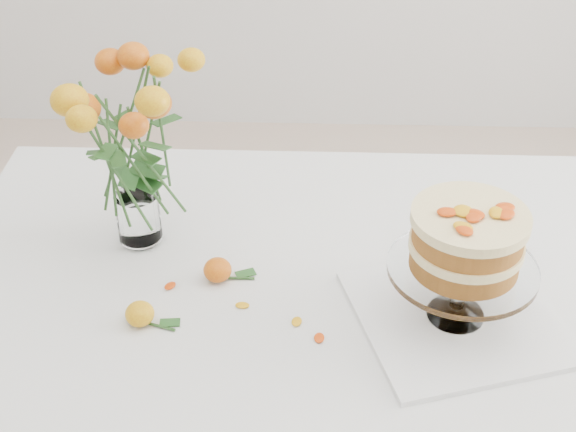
# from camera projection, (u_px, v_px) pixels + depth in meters

# --- Properties ---
(table) EXTENTS (1.43, 0.93, 0.76)m
(table) POSITION_uv_depth(u_px,v_px,m) (308.00, 305.00, 1.58)
(table) COLOR tan
(table) RESTS_ON ground
(napkin) EXTENTS (0.42, 0.42, 0.01)m
(napkin) POSITION_uv_depth(u_px,v_px,m) (455.00, 317.00, 1.43)
(napkin) COLOR white
(napkin) RESTS_ON table
(cake_stand) EXTENTS (0.26, 0.26, 0.23)m
(cake_stand) POSITION_uv_depth(u_px,v_px,m) (466.00, 246.00, 1.33)
(cake_stand) COLOR white
(cake_stand) RESTS_ON napkin
(rose_vase) EXTENTS (0.35, 0.35, 0.44)m
(rose_vase) POSITION_uv_depth(u_px,v_px,m) (127.00, 128.00, 1.47)
(rose_vase) COLOR white
(rose_vase) RESTS_ON table
(loose_rose_near) EXTENTS (0.09, 0.05, 0.04)m
(loose_rose_near) POSITION_uv_depth(u_px,v_px,m) (140.00, 314.00, 1.41)
(loose_rose_near) COLOR yellow
(loose_rose_near) RESTS_ON table
(loose_rose_far) EXTENTS (0.10, 0.05, 0.05)m
(loose_rose_far) POSITION_uv_depth(u_px,v_px,m) (218.00, 270.00, 1.51)
(loose_rose_far) COLOR #BE4309
(loose_rose_far) RESTS_ON table
(stray_petal_a) EXTENTS (0.03, 0.02, 0.00)m
(stray_petal_a) POSITION_uv_depth(u_px,v_px,m) (242.00, 305.00, 1.46)
(stray_petal_a) COLOR #EBA30E
(stray_petal_a) RESTS_ON table
(stray_petal_b) EXTENTS (0.03, 0.02, 0.00)m
(stray_petal_b) POSITION_uv_depth(u_px,v_px,m) (297.00, 322.00, 1.42)
(stray_petal_b) COLOR #EBA30E
(stray_petal_b) RESTS_ON table
(stray_petal_c) EXTENTS (0.03, 0.02, 0.00)m
(stray_petal_c) POSITION_uv_depth(u_px,v_px,m) (319.00, 338.00, 1.39)
(stray_petal_c) COLOR #EBA30E
(stray_petal_c) RESTS_ON table
(stray_petal_d) EXTENTS (0.03, 0.02, 0.00)m
(stray_petal_d) POSITION_uv_depth(u_px,v_px,m) (170.00, 286.00, 1.50)
(stray_petal_d) COLOR #EBA30E
(stray_petal_d) RESTS_ON table
(stray_petal_e) EXTENTS (0.03, 0.02, 0.00)m
(stray_petal_e) POSITION_uv_depth(u_px,v_px,m) (142.00, 310.00, 1.45)
(stray_petal_e) COLOR #EBA30E
(stray_petal_e) RESTS_ON table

